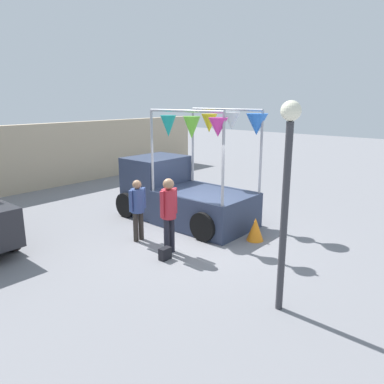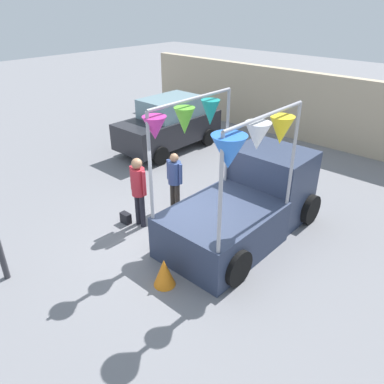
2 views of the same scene
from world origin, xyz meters
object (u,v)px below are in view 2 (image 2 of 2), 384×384
(vendor_truck, at_px, (249,198))
(person_customer, at_px, (138,186))
(parked_car, at_px, (169,124))
(folded_kite_bundle_tangerine, at_px, (164,272))
(person_vendor, at_px, (175,176))
(handbag, at_px, (126,218))

(vendor_truck, xyz_separation_m, person_customer, (-2.09, -1.57, 0.20))
(vendor_truck, xyz_separation_m, parked_car, (-5.32, 2.64, 0.05))
(vendor_truck, bearing_deg, person_customer, -143.05)
(folded_kite_bundle_tangerine, bearing_deg, person_customer, 150.81)
(person_customer, distance_m, person_vendor, 1.17)
(person_vendor, relative_size, folded_kite_bundle_tangerine, 2.65)
(vendor_truck, bearing_deg, folded_kite_bundle_tangerine, -91.66)
(vendor_truck, height_order, person_vendor, vendor_truck)
(vendor_truck, bearing_deg, person_vendor, -168.48)
(vendor_truck, height_order, folded_kite_bundle_tangerine, vendor_truck)
(vendor_truck, relative_size, folded_kite_bundle_tangerine, 6.98)
(person_vendor, bearing_deg, folded_kite_bundle_tangerine, -49.45)
(person_customer, distance_m, handbag, 1.04)
(parked_car, distance_m, folded_kite_bundle_tangerine, 7.51)
(parked_car, height_order, person_customer, parked_car)
(parked_car, distance_m, handbag, 5.33)
(parked_car, relative_size, handbag, 14.29)
(parked_car, xyz_separation_m, person_customer, (3.23, -4.21, 0.15))
(person_customer, bearing_deg, person_vendor, 87.07)
(handbag, relative_size, folded_kite_bundle_tangerine, 0.47)
(parked_car, bearing_deg, person_vendor, -42.90)
(person_customer, relative_size, folded_kite_bundle_tangerine, 3.00)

